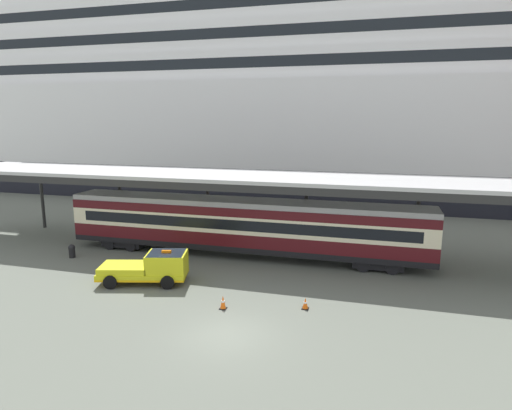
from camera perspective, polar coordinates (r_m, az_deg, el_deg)
The scene contains 8 objects.
ground_plane at distance 21.03m, azimuth -3.79°, elevation -16.45°, with size 400.00×400.00×0.00m, color #5F6459.
cruise_ship at distance 60.02m, azimuth 25.36°, elevation 16.14°, with size 140.25×25.07×44.93m.
platform_canopy at distance 30.91m, azimuth -1.48°, elevation 3.50°, with size 47.47×6.24×5.83m.
train_carriage at distance 31.13m, azimuth -1.68°, elevation -2.58°, with size 25.84×2.81×4.11m.
service_truck at distance 27.29m, azimuth -13.39°, elevation -7.82°, with size 5.54×3.29×2.02m.
traffic_cone_near at distance 23.51m, azimuth 6.42°, elevation -12.57°, with size 0.36×0.36×0.61m.
traffic_cone_mid at distance 23.41m, azimuth -4.30°, elevation -12.47°, with size 0.36×0.36×0.73m.
quay_bollard at distance 33.93m, azimuth -22.77°, elevation -5.45°, with size 0.48×0.48×0.96m.
Camera 1 is at (6.22, -17.55, 9.79)m, focal length 30.84 mm.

